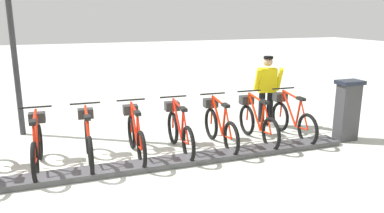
% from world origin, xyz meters
% --- Properties ---
extents(ground_plane, '(60.00, 60.00, 0.00)m').
position_xyz_m(ground_plane, '(0.00, 0.00, 0.00)').
color(ground_plane, beige).
extents(dock_rail_base, '(0.44, 9.29, 0.10)m').
position_xyz_m(dock_rail_base, '(0.00, 0.00, 0.05)').
color(dock_rail_base, '#47474C').
rests_on(dock_rail_base, ground).
extents(payment_kiosk, '(0.36, 0.52, 1.28)m').
position_xyz_m(payment_kiosk, '(0.05, -5.01, 0.67)').
color(payment_kiosk, '#38383D').
rests_on(payment_kiosk, ground).
extents(bike_docked_0, '(1.72, 0.54, 1.02)m').
position_xyz_m(bike_docked_0, '(0.62, -4.05, 0.43)').
color(bike_docked_0, black).
rests_on(bike_docked_0, ground).
extents(bike_docked_1, '(1.72, 0.54, 1.02)m').
position_xyz_m(bike_docked_1, '(0.62, -3.20, 0.43)').
color(bike_docked_1, black).
rests_on(bike_docked_1, ground).
extents(bike_docked_2, '(1.72, 0.54, 1.02)m').
position_xyz_m(bike_docked_2, '(0.62, -2.35, 0.43)').
color(bike_docked_2, black).
rests_on(bike_docked_2, ground).
extents(bike_docked_3, '(1.72, 0.54, 1.02)m').
position_xyz_m(bike_docked_3, '(0.62, -1.50, 0.43)').
color(bike_docked_3, black).
rests_on(bike_docked_3, ground).
extents(bike_docked_4, '(1.72, 0.54, 1.02)m').
position_xyz_m(bike_docked_4, '(0.62, -0.65, 0.43)').
color(bike_docked_4, black).
rests_on(bike_docked_4, ground).
extents(bike_docked_5, '(1.72, 0.54, 1.02)m').
position_xyz_m(bike_docked_5, '(0.62, 0.20, 0.43)').
color(bike_docked_5, black).
rests_on(bike_docked_5, ground).
extents(bike_docked_6, '(1.72, 0.54, 1.02)m').
position_xyz_m(bike_docked_6, '(0.62, 1.05, 0.43)').
color(bike_docked_6, black).
rests_on(bike_docked_6, ground).
extents(worker_near_rack, '(0.56, 0.68, 1.66)m').
position_xyz_m(worker_near_rack, '(1.56, -3.97, 0.91)').
color(worker_near_rack, white).
rests_on(worker_near_rack, ground).
extents(lamp_post, '(0.32, 0.32, 4.24)m').
position_xyz_m(lamp_post, '(2.78, 1.45, 2.75)').
color(lamp_post, '#2D2D33').
rests_on(lamp_post, ground).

